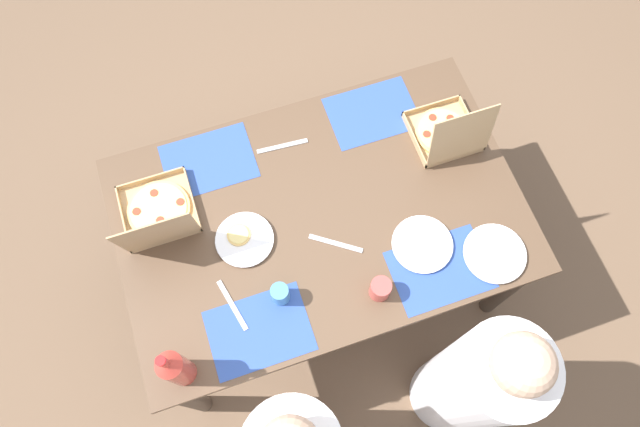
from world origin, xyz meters
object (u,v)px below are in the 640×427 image
at_px(plate_far_left, 494,254).
at_px(soda_bottle, 175,368).
at_px(pizza_box_edge_far, 447,133).
at_px(diner_left_seat, 473,383).
at_px(cup_clear_right, 380,289).
at_px(pizza_box_corner_left, 159,215).
at_px(plate_far_right, 422,245).
at_px(plate_middle, 244,239).
at_px(cup_clear_left, 280,294).

bearing_deg(plate_far_left, soda_bottle, 2.13).
xyz_separation_m(pizza_box_edge_far, diner_left_seat, (0.24, 0.92, -0.24)).
xyz_separation_m(cup_clear_right, diner_left_seat, (-0.25, 0.40, -0.25)).
xyz_separation_m(pizza_box_edge_far, pizza_box_corner_left, (1.17, -0.03, 0.00)).
distance_m(plate_far_right, diner_left_seat, 0.56).
distance_m(pizza_box_edge_far, soda_bottle, 1.35).
height_order(pizza_box_edge_far, soda_bottle, soda_bottle).
height_order(soda_bottle, diner_left_seat, diner_left_seat).
distance_m(plate_middle, cup_clear_right, 0.54).
bearing_deg(plate_far_right, cup_clear_right, 28.20).
relative_size(plate_middle, plate_far_left, 0.94).
height_order(plate_far_right, diner_left_seat, diner_left_seat).
xyz_separation_m(plate_middle, cup_clear_right, (-0.41, 0.35, 0.04)).
relative_size(pizza_box_edge_far, cup_clear_left, 2.92).
bearing_deg(pizza_box_edge_far, diner_left_seat, 75.58).
distance_m(plate_middle, cup_clear_left, 0.27).
bearing_deg(cup_clear_right, plate_far_right, -151.80).
bearing_deg(plate_middle, cup_clear_right, 139.41).
bearing_deg(pizza_box_corner_left, plate_far_left, 154.76).
height_order(plate_middle, plate_far_left, plate_middle).
distance_m(plate_far_left, cup_clear_left, 0.81).
height_order(plate_far_right, cup_clear_right, cup_clear_right).
relative_size(plate_far_left, cup_clear_left, 2.38).
xyz_separation_m(pizza_box_edge_far, cup_clear_right, (0.48, 0.51, 0.00)).
bearing_deg(pizza_box_corner_left, diner_left_seat, 134.79).
relative_size(plate_far_left, cup_clear_right, 2.55).
bearing_deg(pizza_box_edge_far, pizza_box_corner_left, -1.24).
bearing_deg(plate_far_right, plate_middle, -20.55).
distance_m(plate_far_left, soda_bottle, 1.21).
height_order(plate_middle, plate_far_right, plate_middle).
bearing_deg(diner_left_seat, soda_bottle, -19.73).
bearing_deg(pizza_box_edge_far, plate_far_left, 87.63).
distance_m(plate_far_left, cup_clear_right, 0.46).
bearing_deg(cup_clear_right, plate_far_left, 179.44).
distance_m(plate_middle, diner_left_seat, 1.02).
bearing_deg(diner_left_seat, pizza_box_edge_far, -104.42).
bearing_deg(soda_bottle, plate_far_right, -170.20).
bearing_deg(plate_far_right, soda_bottle, 9.80).
relative_size(soda_bottle, cup_clear_left, 3.25).
relative_size(pizza_box_corner_left, plate_far_right, 1.41).
xyz_separation_m(cup_clear_left, diner_left_seat, (-0.59, 0.50, -0.25)).
xyz_separation_m(plate_middle, diner_left_seat, (-0.66, 0.76, -0.21)).
xyz_separation_m(pizza_box_corner_left, soda_bottle, (0.06, 0.59, 0.08)).
bearing_deg(pizza_box_corner_left, cup_clear_right, 142.06).
distance_m(pizza_box_corner_left, cup_clear_left, 0.56).
height_order(pizza_box_edge_far, diner_left_seat, diner_left_seat).
height_order(plate_far_right, soda_bottle, soda_bottle).
bearing_deg(soda_bottle, plate_far_left, -177.87).
distance_m(cup_clear_right, cup_clear_left, 0.36).
bearing_deg(diner_left_seat, cup_clear_left, -40.29).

